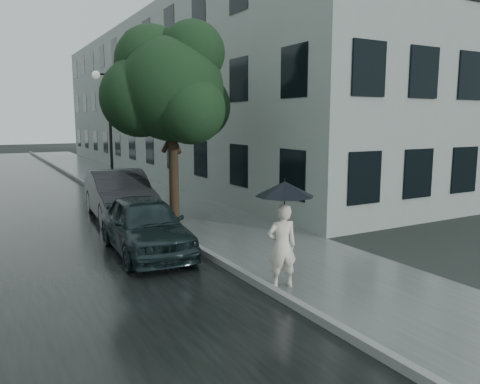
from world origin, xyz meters
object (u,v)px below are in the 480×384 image
pedestrian (282,246)px  street_tree (170,88)px  car_far (119,195)px  lamp_post (107,126)px  car_near (145,225)px

pedestrian → street_tree: (0.19, 6.17, 3.32)m
pedestrian → car_far: size_ratio=0.34×
street_tree → lamp_post: 6.42m
lamp_post → car_far: size_ratio=1.08×
street_tree → lamp_post: (-0.38, 6.30, -1.20)m
street_tree → lamp_post: street_tree is taller
lamp_post → car_near: lamp_post is taller
street_tree → car_near: 4.63m
car_far → lamp_post: bearing=84.2°
pedestrian → lamp_post: (-0.19, 12.47, 2.12)m
pedestrian → lamp_post: bearing=-77.5°
car_near → car_far: (0.53, 4.31, 0.09)m
pedestrian → car_near: size_ratio=0.40×
lamp_post → car_near: size_ratio=1.27×
car_near → car_far: car_far is taller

